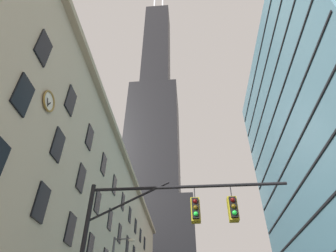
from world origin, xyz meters
TOP-DOWN VIEW (x-y plane):
  - station_building at (-18.26, 27.18)m, footprint 15.19×66.36m
  - dark_skyscraper at (-15.35, 85.30)m, footprint 29.05×29.05m
  - traffic_signal_mast at (-2.99, 4.28)m, footprint 8.99×0.63m

SIDE VIEW (x-z plane):
  - traffic_signal_mast at x=-2.99m, z-range 1.67..8.92m
  - station_building at x=-18.26m, z-range -0.02..23.12m
  - dark_skyscraper at x=-15.35m, z-range -39.18..145.24m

